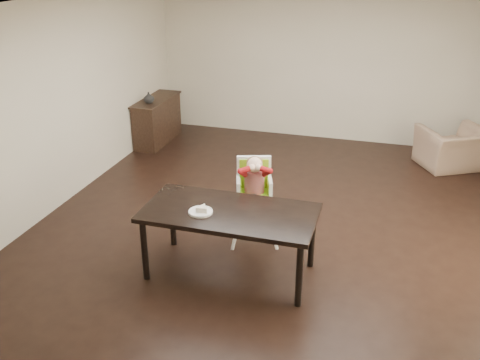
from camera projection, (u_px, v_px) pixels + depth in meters
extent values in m
plane|color=black|center=(280.00, 225.00, 6.79)|extent=(7.00, 7.00, 0.00)
cube|color=beige|center=(326.00, 64.00, 9.31)|extent=(6.00, 0.02, 2.70)
cube|color=beige|center=(158.00, 300.00, 3.18)|extent=(6.00, 0.02, 2.70)
cube|color=beige|center=(60.00, 104.00, 7.02)|extent=(0.02, 7.00, 2.70)
cube|color=white|center=(287.00, 3.00, 5.69)|extent=(6.00, 7.00, 0.02)
cube|color=black|center=(230.00, 213.00, 5.54)|extent=(1.80, 0.90, 0.05)
cylinder|color=black|center=(145.00, 250.00, 5.58)|extent=(0.07, 0.07, 0.70)
cylinder|color=black|center=(299.00, 275.00, 5.16)|extent=(0.07, 0.07, 0.70)
cylinder|color=black|center=(172.00, 218.00, 6.23)|extent=(0.07, 0.07, 0.70)
cylinder|color=black|center=(312.00, 238.00, 5.81)|extent=(0.07, 0.07, 0.70)
cylinder|color=white|center=(237.00, 226.00, 6.20)|extent=(0.05, 0.05, 0.56)
cylinder|color=white|center=(272.00, 225.00, 6.21)|extent=(0.05, 0.05, 0.56)
cylinder|color=white|center=(237.00, 210.00, 6.57)|extent=(0.05, 0.05, 0.56)
cylinder|color=white|center=(270.00, 210.00, 6.58)|extent=(0.05, 0.05, 0.56)
cube|color=white|center=(254.00, 196.00, 6.27)|extent=(0.49, 0.47, 0.05)
cube|color=#81B517|center=(254.00, 193.00, 6.26)|extent=(0.40, 0.39, 0.03)
cube|color=white|center=(254.00, 173.00, 6.32)|extent=(0.40, 0.17, 0.42)
cube|color=#81B517|center=(254.00, 175.00, 6.30)|extent=(0.33, 0.12, 0.38)
cube|color=black|center=(249.00, 177.00, 6.23)|extent=(0.08, 0.18, 0.02)
cube|color=black|center=(260.00, 177.00, 6.23)|extent=(0.08, 0.18, 0.02)
cylinder|color=#A81B13|center=(254.00, 182.00, 6.20)|extent=(0.29, 0.29, 0.27)
sphere|color=beige|center=(255.00, 165.00, 6.09)|extent=(0.23, 0.23, 0.18)
ellipsoid|color=brown|center=(255.00, 162.00, 6.10)|extent=(0.23, 0.22, 0.14)
sphere|color=beige|center=(252.00, 168.00, 6.00)|extent=(0.10, 0.10, 0.08)
sphere|color=beige|center=(258.00, 168.00, 6.00)|extent=(0.10, 0.10, 0.08)
cylinder|color=white|center=(201.00, 212.00, 5.49)|extent=(0.33, 0.33, 0.02)
torus|color=white|center=(201.00, 211.00, 5.48)|extent=(0.33, 0.33, 0.01)
imported|color=#9E7F64|center=(454.00, 142.00, 8.39)|extent=(1.16, 1.02, 0.85)
cube|color=black|center=(157.00, 121.00, 9.49)|extent=(0.40, 1.20, 0.76)
cube|color=black|center=(156.00, 100.00, 9.33)|extent=(0.44, 1.26, 0.03)
imported|color=#99999E|center=(149.00, 98.00, 9.05)|extent=(0.22, 0.23, 0.18)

